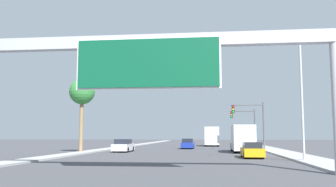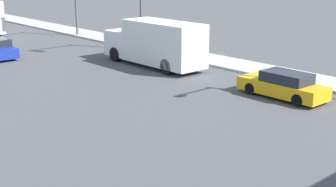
# 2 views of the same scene
# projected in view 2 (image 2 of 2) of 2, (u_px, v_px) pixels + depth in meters

# --- Properties ---
(sidewalk_right) EXTENTS (3.00, 120.00, 0.15)m
(sidewalk_right) POSITION_uv_depth(u_px,v_px,m) (76.00, 32.00, 47.40)
(sidewalk_right) COLOR #A9A9A9
(sidewalk_right) RESTS_ON ground
(car_mid_center) EXTENTS (1.71, 4.74, 1.40)m
(car_mid_center) POSITION_uv_depth(u_px,v_px,m) (283.00, 85.00, 24.37)
(car_mid_center) COLOR gold
(car_mid_center) RESTS_ON ground
(truck_box_primary) EXTENTS (2.37, 8.43, 3.11)m
(truck_box_primary) POSITION_uv_depth(u_px,v_px,m) (156.00, 43.00, 31.57)
(truck_box_primary) COLOR white
(truck_box_primary) RESTS_ON ground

